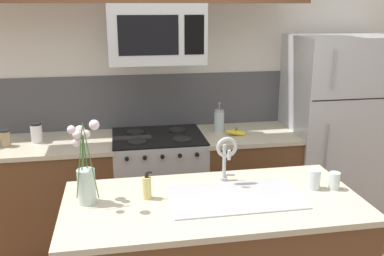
# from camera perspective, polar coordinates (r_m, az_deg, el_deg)

# --- Properties ---
(rear_partition) EXTENTS (5.20, 0.10, 2.60)m
(rear_partition) POSITION_cam_1_polar(r_m,az_deg,el_deg) (3.92, -0.84, 6.10)
(rear_partition) COLOR silver
(rear_partition) RESTS_ON ground
(splash_band) EXTENTS (3.64, 0.01, 0.48)m
(splash_band) POSITION_cam_1_polar(r_m,az_deg,el_deg) (3.86, -5.10, 3.61)
(splash_band) COLOR #4C4C51
(splash_band) RESTS_ON rear_partition
(back_counter_left) EXTENTS (1.07, 0.65, 0.91)m
(back_counter_left) POSITION_cam_1_polar(r_m,az_deg,el_deg) (3.80, -18.15, -8.41)
(back_counter_left) COLOR brown
(back_counter_left) RESTS_ON ground
(back_counter_right) EXTENTS (0.83, 0.65, 0.91)m
(back_counter_right) POSITION_cam_1_polar(r_m,az_deg,el_deg) (3.92, 7.14, -6.95)
(back_counter_right) COLOR brown
(back_counter_right) RESTS_ON ground
(stove_range) EXTENTS (0.76, 0.64, 0.93)m
(stove_range) POSITION_cam_1_polar(r_m,az_deg,el_deg) (3.77, -4.39, -7.73)
(stove_range) COLOR #B7BABF
(stove_range) RESTS_ON ground
(microwave) EXTENTS (0.74, 0.40, 0.46)m
(microwave) POSITION_cam_1_polar(r_m,az_deg,el_deg) (3.43, -4.82, 12.44)
(microwave) COLOR #B7BABF
(refrigerator) EXTENTS (0.86, 0.74, 1.73)m
(refrigerator) POSITION_cam_1_polar(r_m,az_deg,el_deg) (4.11, 18.39, -0.47)
(refrigerator) COLOR #B7BABF
(refrigerator) RESTS_ON ground
(storage_jar_medium) EXTENTS (0.08, 0.08, 0.13)m
(storage_jar_medium) POSITION_cam_1_polar(r_m,az_deg,el_deg) (3.65, -23.67, -1.25)
(storage_jar_medium) COLOR #997F5B
(storage_jar_medium) RESTS_ON back_counter_left
(storage_jar_short) EXTENTS (0.09, 0.09, 0.16)m
(storage_jar_short) POSITION_cam_1_polar(r_m,az_deg,el_deg) (3.67, -20.02, -0.59)
(storage_jar_short) COLOR silver
(storage_jar_short) RESTS_ON back_counter_left
(banana_bunch) EXTENTS (0.19, 0.12, 0.08)m
(banana_bunch) POSITION_cam_1_polar(r_m,az_deg,el_deg) (3.67, 5.95, -0.61)
(banana_bunch) COLOR yellow
(banana_bunch) RESTS_ON back_counter_right
(french_press) EXTENTS (0.09, 0.09, 0.27)m
(french_press) POSITION_cam_1_polar(r_m,az_deg,el_deg) (3.73, 3.63, 0.95)
(french_press) COLOR silver
(french_press) RESTS_ON back_counter_right
(kitchen_sink) EXTENTS (0.76, 0.43, 0.16)m
(kitchen_sink) POSITION_cam_1_polar(r_m,az_deg,el_deg) (2.55, 5.67, -10.61)
(kitchen_sink) COLOR #ADAFB5
(kitchen_sink) RESTS_ON island_counter
(sink_faucet) EXTENTS (0.14, 0.14, 0.31)m
(sink_faucet) POSITION_cam_1_polar(r_m,az_deg,el_deg) (2.63, 4.59, -3.36)
(sink_faucet) COLOR #B7BABF
(sink_faucet) RESTS_ON island_counter
(dish_soap_bottle) EXTENTS (0.06, 0.05, 0.16)m
(dish_soap_bottle) POSITION_cam_1_polar(r_m,az_deg,el_deg) (2.48, -6.03, -7.88)
(dish_soap_bottle) COLOR #DBCC75
(dish_soap_bottle) RESTS_ON island_counter
(drinking_glass) EXTENTS (0.07, 0.07, 0.12)m
(drinking_glass) POSITION_cam_1_polar(r_m,az_deg,el_deg) (2.70, 15.98, -6.60)
(drinking_glass) COLOR silver
(drinking_glass) RESTS_ON island_counter
(spare_glass) EXTENTS (0.07, 0.07, 0.11)m
(spare_glass) POSITION_cam_1_polar(r_m,az_deg,el_deg) (2.73, 18.45, -6.70)
(spare_glass) COLOR silver
(spare_glass) RESTS_ON island_counter
(flower_vase) EXTENTS (0.17, 0.23, 0.51)m
(flower_vase) POSITION_cam_1_polar(r_m,az_deg,el_deg) (2.45, -13.99, -6.22)
(flower_vase) COLOR silver
(flower_vase) RESTS_ON island_counter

